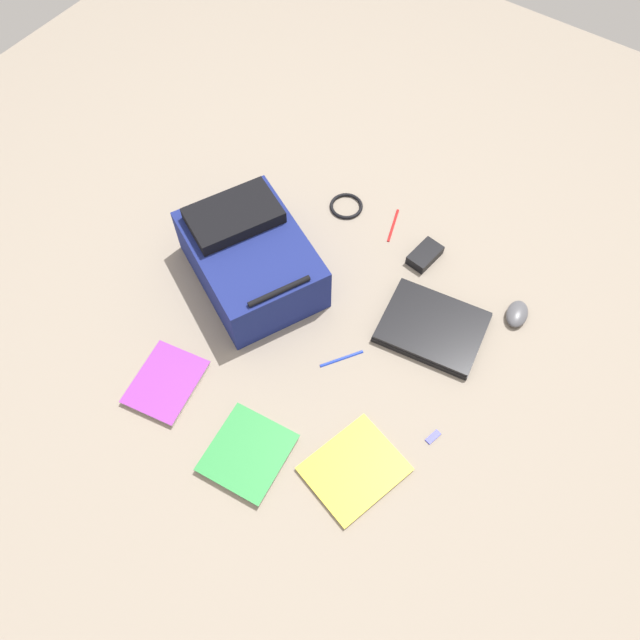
{
  "coord_description": "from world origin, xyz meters",
  "views": [
    {
      "loc": [
        -0.57,
        0.82,
        1.69
      ],
      "look_at": [
        -0.0,
        0.01,
        0.02
      ],
      "focal_mm": 35.6,
      "sensor_mm": 36.0,
      "label": 1
    }
  ],
  "objects_px": {
    "book_manual": "(355,469)",
    "usb_stick": "(433,437)",
    "laptop": "(432,327)",
    "book_red": "(166,383)",
    "backpack": "(250,257)",
    "cable_coil": "(346,206)",
    "pen_blue": "(393,225)",
    "pen_black": "(342,358)",
    "computer_mouse": "(517,314)",
    "power_brick": "(425,255)",
    "book_comic": "(248,453)"
  },
  "relations": [
    {
      "from": "usb_stick",
      "to": "book_manual",
      "type": "bearing_deg",
      "value": 57.79
    },
    {
      "from": "book_red",
      "to": "computer_mouse",
      "type": "relative_size",
      "value": 2.5
    },
    {
      "from": "backpack",
      "to": "book_comic",
      "type": "distance_m",
      "value": 0.61
    },
    {
      "from": "backpack",
      "to": "book_comic",
      "type": "xyz_separation_m",
      "value": [
        -0.36,
        0.48,
        -0.08
      ]
    },
    {
      "from": "computer_mouse",
      "to": "cable_coil",
      "type": "distance_m",
      "value": 0.68
    },
    {
      "from": "book_comic",
      "to": "pen_black",
      "type": "xyz_separation_m",
      "value": [
        -0.04,
        -0.39,
        -0.01
      ]
    },
    {
      "from": "book_comic",
      "to": "pen_black",
      "type": "distance_m",
      "value": 0.4
    },
    {
      "from": "book_manual",
      "to": "usb_stick",
      "type": "distance_m",
      "value": 0.24
    },
    {
      "from": "book_comic",
      "to": "power_brick",
      "type": "height_order",
      "value": "power_brick"
    },
    {
      "from": "backpack",
      "to": "laptop",
      "type": "distance_m",
      "value": 0.6
    },
    {
      "from": "backpack",
      "to": "laptop",
      "type": "height_order",
      "value": "backpack"
    },
    {
      "from": "computer_mouse",
      "to": "power_brick",
      "type": "bearing_deg",
      "value": -16.29
    },
    {
      "from": "cable_coil",
      "to": "pen_blue",
      "type": "relative_size",
      "value": 0.8
    },
    {
      "from": "book_manual",
      "to": "power_brick",
      "type": "bearing_deg",
      "value": -74.32
    },
    {
      "from": "pen_black",
      "to": "book_manual",
      "type": "bearing_deg",
      "value": 129.86
    },
    {
      "from": "book_red",
      "to": "computer_mouse",
      "type": "distance_m",
      "value": 1.08
    },
    {
      "from": "book_manual",
      "to": "cable_coil",
      "type": "xyz_separation_m",
      "value": [
        0.54,
        -0.76,
        -0.0
      ]
    },
    {
      "from": "book_manual",
      "to": "pen_black",
      "type": "relative_size",
      "value": 2.15
    },
    {
      "from": "book_comic",
      "to": "book_manual",
      "type": "xyz_separation_m",
      "value": [
        -0.26,
        -0.13,
        -0.0
      ]
    },
    {
      "from": "laptop",
      "to": "book_manual",
      "type": "height_order",
      "value": "laptop"
    },
    {
      "from": "computer_mouse",
      "to": "power_brick",
      "type": "relative_size",
      "value": 0.86
    },
    {
      "from": "cable_coil",
      "to": "usb_stick",
      "type": "distance_m",
      "value": 0.87
    },
    {
      "from": "power_brick",
      "to": "usb_stick",
      "type": "distance_m",
      "value": 0.62
    },
    {
      "from": "book_manual",
      "to": "pen_blue",
      "type": "height_order",
      "value": "book_manual"
    },
    {
      "from": "book_red",
      "to": "usb_stick",
      "type": "distance_m",
      "value": 0.78
    },
    {
      "from": "book_manual",
      "to": "pen_black",
      "type": "height_order",
      "value": "book_manual"
    },
    {
      "from": "backpack",
      "to": "book_red",
      "type": "bearing_deg",
      "value": 94.34
    },
    {
      "from": "laptop",
      "to": "pen_black",
      "type": "height_order",
      "value": "laptop"
    },
    {
      "from": "book_red",
      "to": "pen_black",
      "type": "relative_size",
      "value": 1.81
    },
    {
      "from": "laptop",
      "to": "book_manual",
      "type": "bearing_deg",
      "value": 95.46
    },
    {
      "from": "backpack",
      "to": "computer_mouse",
      "type": "bearing_deg",
      "value": -155.88
    },
    {
      "from": "computer_mouse",
      "to": "pen_blue",
      "type": "height_order",
      "value": "computer_mouse"
    },
    {
      "from": "cable_coil",
      "to": "book_manual",
      "type": "bearing_deg",
      "value": 125.18
    },
    {
      "from": "cable_coil",
      "to": "pen_blue",
      "type": "height_order",
      "value": "cable_coil"
    },
    {
      "from": "pen_blue",
      "to": "usb_stick",
      "type": "distance_m",
      "value": 0.76
    },
    {
      "from": "pen_black",
      "to": "pen_blue",
      "type": "height_order",
      "value": "same"
    },
    {
      "from": "laptop",
      "to": "book_manual",
      "type": "distance_m",
      "value": 0.51
    },
    {
      "from": "laptop",
      "to": "book_red",
      "type": "distance_m",
      "value": 0.81
    },
    {
      "from": "backpack",
      "to": "book_manual",
      "type": "height_order",
      "value": "backpack"
    },
    {
      "from": "book_comic",
      "to": "computer_mouse",
      "type": "relative_size",
      "value": 2.44
    },
    {
      "from": "backpack",
      "to": "computer_mouse",
      "type": "height_order",
      "value": "backpack"
    },
    {
      "from": "power_brick",
      "to": "pen_black",
      "type": "relative_size",
      "value": 0.85
    },
    {
      "from": "laptop",
      "to": "book_red",
      "type": "height_order",
      "value": "laptop"
    },
    {
      "from": "laptop",
      "to": "pen_blue",
      "type": "distance_m",
      "value": 0.42
    },
    {
      "from": "book_manual",
      "to": "pen_black",
      "type": "bearing_deg",
      "value": -50.14
    },
    {
      "from": "laptop",
      "to": "book_comic",
      "type": "relative_size",
      "value": 1.39
    },
    {
      "from": "power_brick",
      "to": "usb_stick",
      "type": "xyz_separation_m",
      "value": [
        -0.33,
        0.52,
        -0.01
      ]
    },
    {
      "from": "book_red",
      "to": "pen_black",
      "type": "bearing_deg",
      "value": -135.85
    },
    {
      "from": "computer_mouse",
      "to": "usb_stick",
      "type": "bearing_deg",
      "value": 77.08
    },
    {
      "from": "backpack",
      "to": "book_manual",
      "type": "bearing_deg",
      "value": 150.75
    }
  ]
}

